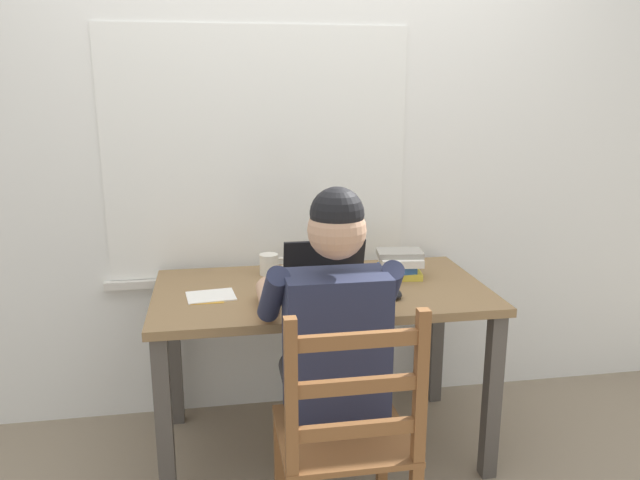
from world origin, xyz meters
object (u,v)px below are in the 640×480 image
(desk, at_px, (321,310))
(landscape_photo_print, at_px, (207,300))
(coffee_mug_dark, at_px, (321,269))
(laptop, at_px, (328,287))
(wooden_chair, at_px, (346,442))
(seated_person, at_px, (330,341))
(coffee_mug_white, at_px, (270,264))
(computer_mouse, at_px, (394,294))
(book_stack_main, at_px, (400,264))

(desk, bearing_deg, landscape_photo_print, -171.02)
(desk, height_order, coffee_mug_dark, coffee_mug_dark)
(laptop, height_order, landscape_photo_print, laptop)
(wooden_chair, relative_size, laptop, 2.91)
(seated_person, relative_size, coffee_mug_white, 10.45)
(wooden_chair, distance_m, laptop, 0.66)
(desk, height_order, laptop, laptop)
(desk, xyz_separation_m, laptop, (0.00, -0.15, 0.15))
(wooden_chair, xyz_separation_m, laptop, (0.05, 0.58, 0.32))
(computer_mouse, height_order, coffee_mug_white, coffee_mug_white)
(coffee_mug_dark, relative_size, book_stack_main, 0.55)
(laptop, bearing_deg, wooden_chair, -94.69)
(laptop, xyz_separation_m, coffee_mug_white, (-0.20, 0.38, -0.01))
(book_stack_main, bearing_deg, laptop, -146.77)
(coffee_mug_white, distance_m, landscape_photo_print, 0.41)
(seated_person, xyz_separation_m, landscape_photo_print, (-0.42, 0.37, 0.05))
(coffee_mug_white, relative_size, coffee_mug_dark, 1.04)
(computer_mouse, distance_m, landscape_photo_print, 0.74)
(desk, bearing_deg, seated_person, -95.78)
(seated_person, height_order, computer_mouse, seated_person)
(coffee_mug_white, xyz_separation_m, book_stack_main, (0.56, -0.14, 0.01))
(book_stack_main, bearing_deg, seated_person, -127.57)
(laptop, relative_size, landscape_photo_print, 2.54)
(wooden_chair, bearing_deg, seated_person, 90.00)
(wooden_chair, bearing_deg, computer_mouse, 60.89)
(computer_mouse, height_order, coffee_mug_dark, coffee_mug_dark)
(coffee_mug_dark, xyz_separation_m, book_stack_main, (0.35, -0.02, 0.01))
(coffee_mug_dark, distance_m, landscape_photo_print, 0.52)
(computer_mouse, bearing_deg, landscape_photo_print, 172.62)
(computer_mouse, bearing_deg, book_stack_main, 68.87)
(coffee_mug_white, bearing_deg, landscape_photo_print, -132.43)
(desk, distance_m, book_stack_main, 0.41)
(coffee_mug_dark, bearing_deg, book_stack_main, -3.65)
(seated_person, distance_m, computer_mouse, 0.42)
(seated_person, distance_m, book_stack_main, 0.68)
(coffee_mug_white, bearing_deg, wooden_chair, -81.04)
(laptop, bearing_deg, computer_mouse, -3.91)
(wooden_chair, distance_m, landscape_photo_print, 0.83)
(laptop, relative_size, coffee_mug_dark, 2.83)
(coffee_mug_dark, distance_m, book_stack_main, 0.35)
(coffee_mug_white, bearing_deg, coffee_mug_dark, -28.68)
(wooden_chair, xyz_separation_m, coffee_mug_white, (-0.15, 0.95, 0.32))
(laptop, bearing_deg, coffee_mug_white, 117.67)
(computer_mouse, relative_size, book_stack_main, 0.47)
(seated_person, distance_m, coffee_mug_dark, 0.57)
(laptop, relative_size, book_stack_main, 1.56)
(coffee_mug_white, bearing_deg, computer_mouse, -40.56)
(desk, relative_size, wooden_chair, 1.44)
(seated_person, height_order, book_stack_main, seated_person)
(laptop, distance_m, computer_mouse, 0.27)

